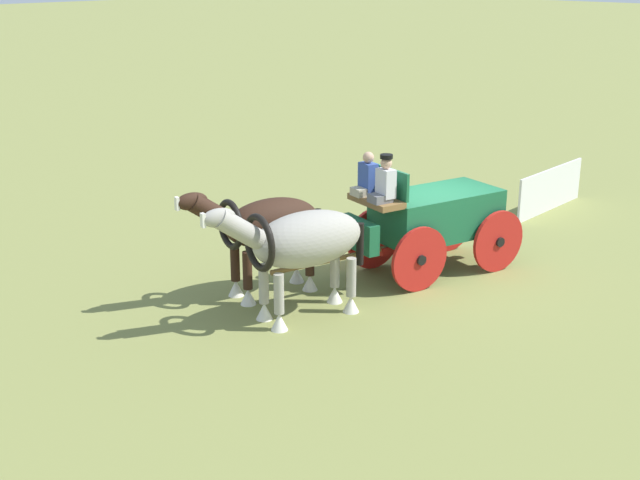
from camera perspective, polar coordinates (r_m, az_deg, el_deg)
ground_plane at (r=17.79m, az=7.72°, el=-1.97°), size 220.00×220.00×0.00m
show_wagon at (r=17.31m, az=7.42°, el=1.56°), size 5.60×2.34×2.69m
draft_horse_near at (r=14.83m, az=-1.27°, el=-0.19°), size 3.15×1.47×2.29m
draft_horse_off at (r=15.92m, az=-3.70°, el=0.91°), size 2.95×1.36×2.25m
sponsor_banner at (r=22.44m, az=15.31°, el=3.32°), size 3.20×0.20×1.10m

